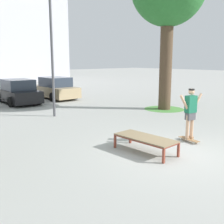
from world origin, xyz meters
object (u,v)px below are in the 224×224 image
Objects in this scene: skateboard at (189,139)px; light_post at (51,35)px; car_tan at (55,89)px; car_black at (18,92)px; skater at (190,110)px; skate_box at (145,139)px.

skateboard is 0.14× the size of light_post.
car_tan reaches higher than skateboard.
car_black is at bearing -173.03° from car_tan.
light_post reaches higher than car_tan.
skater is 0.39× the size of car_black.
car_black is (-0.96, 11.87, 0.61)m from skateboard.
car_tan is 7.07m from light_post.
car_black is at bearing 85.34° from skate_box.
skater reaches higher than car_black.
car_black reaches higher than skate_box.
skateboard is (1.91, -0.25, -0.34)m from skate_box.
skater is 0.29× the size of light_post.
skater reaches higher than car_tan.
skater is (1.91, -0.25, 0.66)m from skate_box.
car_tan is at bearing 72.49° from skate_box.
light_post reaches higher than car_black.
car_tan is at bearing 6.97° from car_black.
skater is 11.91m from car_black.
skate_box is 1.14× the size of skater.
skateboard is 0.19× the size of car_black.
skater is at bearing -98.70° from car_tan.
skater reaches higher than skate_box.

